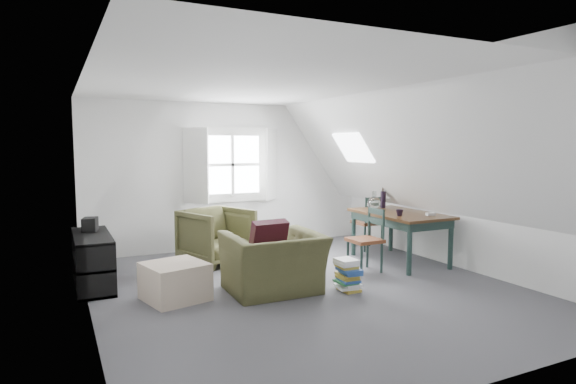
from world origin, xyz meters
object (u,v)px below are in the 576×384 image
armchair_far (217,263)px  dining_chair_far (369,222)px  armchair_near (274,292)px  media_shelf (93,263)px  dining_table (400,219)px  ottoman (175,281)px  dining_chair_near (367,239)px  magazine_stack (348,275)px

armchair_far → dining_chair_far: 2.69m
armchair_near → media_shelf: media_shelf is taller
armchair_far → media_shelf: 1.88m
armchair_near → dining_table: dining_table is taller
armchair_far → ottoman: 1.78m
ottoman → dining_chair_near: (2.74, 0.07, 0.25)m
armchair_near → magazine_stack: 0.93m
ottoman → media_shelf: 1.26m
armchair_near → dining_table: size_ratio=0.73×
dining_table → dining_chair_near: bearing=-161.0°
armchair_far → dining_table: 2.87m
ottoman → dining_chair_far: dining_chair_far is taller
dining_table → media_shelf: bearing=172.9°
dining_table → dining_chair_far: (0.09, 0.93, -0.18)m
armchair_far → media_shelf: media_shelf is taller
dining_chair_far → magazine_stack: dining_chair_far is taller
armchair_near → magazine_stack: (0.85, -0.35, 0.20)m
armchair_near → armchair_far: bearing=-83.3°
dining_table → magazine_stack: (-1.52, -0.90, -0.47)m
armchair_near → dining_chair_far: size_ratio=1.21×
dining_table → magazine_stack: bearing=-147.8°
armchair_far → ottoman: bearing=-144.3°
dining_chair_far → dining_chair_near: dining_chair_far is taller
media_shelf → magazine_stack: bearing=-33.5°
armchair_far → dining_chair_near: (1.76, -1.41, 0.47)m
ottoman → magazine_stack: size_ratio=1.64×
armchair_near → magazine_stack: size_ratio=2.83×
ottoman → dining_chair_far: bearing=18.9°
armchair_near → ottoman: bearing=-11.1°
armchair_far → magazine_stack: (1.01, -2.07, 0.20)m
ottoman → dining_chair_far: (3.61, 1.24, 0.27)m
dining_chair_near → dining_table: bearing=120.3°
ottoman → dining_chair_near: dining_chair_near is taller
armchair_near → dining_chair_near: dining_chair_near is taller
ottoman → media_shelf: (-0.81, 0.96, 0.09)m
dining_table → dining_chair_far: 0.95m
armchair_far → armchair_near: bearing=-105.3°
dining_chair_far → media_shelf: 4.43m
ottoman → dining_table: size_ratio=0.42×
armchair_near → media_shelf: (-1.96, 1.21, 0.30)m
armchair_far → dining_chair_far: (2.63, -0.24, 0.48)m
dining_chair_far → media_shelf: bearing=9.3°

